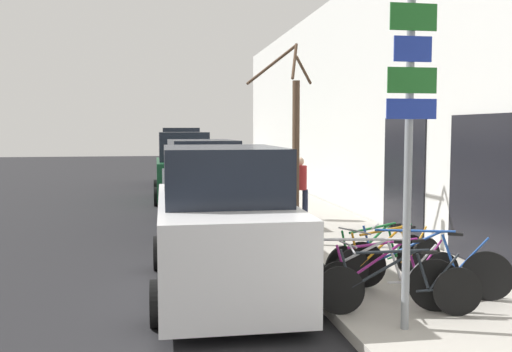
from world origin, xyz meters
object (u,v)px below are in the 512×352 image
(parked_car_3, at_px, (182,159))
(bicycle_5, at_px, (378,257))
(street_tree, at_px, (294,150))
(bicycle_2, at_px, (391,274))
(signpost, at_px, (409,137))
(bicycle_4, at_px, (390,260))
(parked_car_1, at_px, (202,188))
(bicycle_0, at_px, (399,287))
(parked_car_0, at_px, (221,226))
(pedestrian_near, at_px, (300,184))
(bicycle_3, at_px, (423,266))
(bicycle_1, at_px, (368,277))
(parked_car_2, at_px, (183,170))

(parked_car_3, bearing_deg, bicycle_5, -79.65)
(street_tree, bearing_deg, bicycle_2, -84.71)
(signpost, height_order, bicycle_2, signpost)
(signpost, height_order, bicycle_4, signpost)
(bicycle_2, bearing_deg, parked_car_3, -4.13)
(bicycle_4, height_order, parked_car_1, parked_car_1)
(bicycle_0, relative_size, bicycle_4, 1.01)
(bicycle_5, height_order, parked_car_3, parked_car_3)
(parked_car_3, distance_m, street_tree, 14.42)
(parked_car_0, distance_m, pedestrian_near, 6.21)
(parked_car_3, distance_m, pedestrian_near, 11.56)
(bicycle_3, height_order, parked_car_3, parked_car_3)
(bicycle_1, height_order, bicycle_2, bicycle_1)
(parked_car_2, relative_size, street_tree, 1.08)
(parked_car_1, distance_m, parked_car_3, 11.09)
(signpost, distance_m, bicycle_4, 2.65)
(signpost, relative_size, parked_car_3, 0.89)
(parked_car_0, height_order, parked_car_2, parked_car_2)
(bicycle_1, distance_m, parked_car_2, 12.94)
(parked_car_1, bearing_deg, signpost, -80.50)
(bicycle_2, relative_size, parked_car_0, 0.47)
(parked_car_1, bearing_deg, bicycle_5, -72.75)
(bicycle_2, height_order, bicycle_5, bicycle_5)
(bicycle_4, relative_size, parked_car_0, 0.42)
(bicycle_3, relative_size, parked_car_3, 0.47)
(parked_car_0, height_order, street_tree, street_tree)
(bicycle_4, distance_m, parked_car_3, 17.68)
(parked_car_1, relative_size, street_tree, 1.20)
(bicycle_1, bearing_deg, bicycle_4, -15.07)
(signpost, relative_size, bicycle_0, 1.90)
(bicycle_2, relative_size, bicycle_5, 1.13)
(bicycle_3, bearing_deg, bicycle_2, 145.79)
(bicycle_0, bearing_deg, street_tree, 14.86)
(signpost, xyz_separation_m, bicycle_0, (0.13, 0.48, -1.87))
(signpost, height_order, bicycle_1, signpost)
(street_tree, bearing_deg, bicycle_5, -78.94)
(bicycle_2, bearing_deg, parked_car_2, -0.48)
(signpost, bearing_deg, bicycle_2, 75.85)
(parked_car_0, relative_size, parked_car_3, 1.10)
(bicycle_0, relative_size, pedestrian_near, 1.27)
(parked_car_2, height_order, street_tree, street_tree)
(bicycle_5, bearing_deg, parked_car_2, -14.01)
(signpost, xyz_separation_m, bicycle_2, (0.27, 1.05, -1.87))
(bicycle_1, xyz_separation_m, street_tree, (0.03, 4.15, 1.50))
(bicycle_5, height_order, street_tree, street_tree)
(parked_car_0, height_order, parked_car_1, parked_car_0)
(parked_car_0, bearing_deg, bicycle_0, -43.36)
(signpost, height_order, parked_car_3, signpost)
(bicycle_3, xyz_separation_m, pedestrian_near, (-0.06, 6.73, 0.53))
(bicycle_4, relative_size, pedestrian_near, 1.26)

